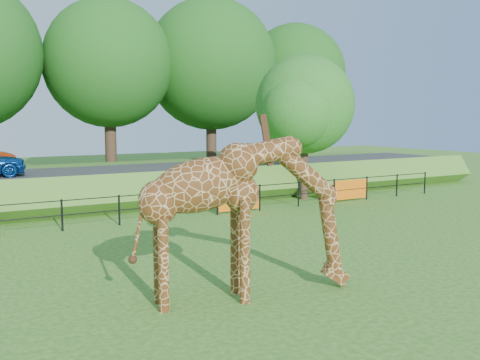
{
  "coord_description": "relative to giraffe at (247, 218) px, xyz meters",
  "views": [
    {
      "loc": [
        -7.86,
        -10.53,
        3.86
      ],
      "look_at": [
        0.19,
        3.15,
        2.0
      ],
      "focal_mm": 40.0,
      "sensor_mm": 36.0,
      "label": 1
    }
  ],
  "objects": [
    {
      "name": "tree_east",
      "position": [
        9.68,
        10.62,
        2.54
      ],
      "size": [
        5.4,
        4.71,
        6.76
      ],
      "color": "#332017",
      "rests_on": "ground"
    },
    {
      "name": "bg_tree_line",
      "position": [
        3.97,
        22.99,
        5.45
      ],
      "size": [
        37.3,
        8.8,
        11.82
      ],
      "color": "#332017",
      "rests_on": "ground"
    },
    {
      "name": "giraffe",
      "position": [
        0.0,
        0.0,
        0.0
      ],
      "size": [
        4.96,
        1.88,
        3.48
      ],
      "primitive_type": null,
      "rotation": [
        0.0,
        0.0,
        -0.21
      ],
      "color": "#572F12",
      "rests_on": "ground"
    },
    {
      "name": "road",
      "position": [
        2.08,
        14.99,
        -0.38
      ],
      "size": [
        40.0,
        5.0,
        0.12
      ],
      "primitive_type": "cube",
      "color": "#323235",
      "rests_on": "embankment"
    },
    {
      "name": "visitor",
      "position": [
        3.51,
        9.9,
        -1.01
      ],
      "size": [
        0.58,
        0.42,
        1.46
      ],
      "primitive_type": "imported",
      "rotation": [
        0.0,
        0.0,
        3.28
      ],
      "color": "black",
      "rests_on": "ground"
    },
    {
      "name": "embankment",
      "position": [
        2.08,
        16.49,
        -1.09
      ],
      "size": [
        40.0,
        9.0,
        1.3
      ],
      "primitive_type": "cube",
      "color": "#296318",
      "rests_on": "ground"
    },
    {
      "name": "ground",
      "position": [
        2.08,
        0.99,
        -1.74
      ],
      "size": [
        90.0,
        90.0,
        0.0
      ],
      "primitive_type": "plane",
      "color": "#296318",
      "rests_on": "ground"
    },
    {
      "name": "perimeter_fence",
      "position": [
        2.08,
        8.99,
        -1.19
      ],
      "size": [
        28.07,
        0.1,
        1.1
      ],
      "primitive_type": null,
      "color": "black",
      "rests_on": "ground"
    }
  ]
}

